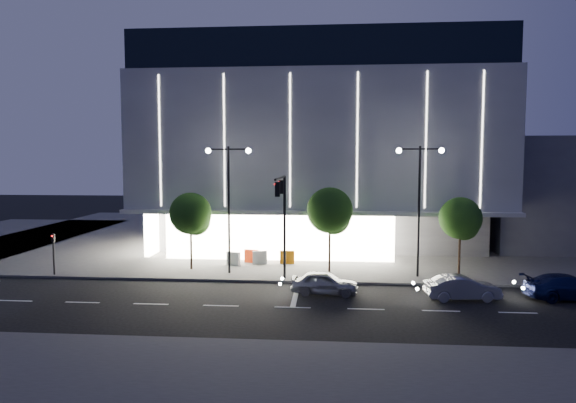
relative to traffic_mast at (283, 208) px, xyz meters
The scene contains 19 objects.
ground 6.12m from the traffic_mast, 106.66° to the right, with size 160.00×160.00×0.00m, color black.
sidewalk_museum 21.62m from the traffic_mast, 79.04° to the left, with size 70.00×40.00×0.15m, color #474747.
sidewalk_near 16.61m from the traffic_mast, 75.38° to the right, with size 70.00×10.00×0.15m, color #474747.
museum 19.54m from the traffic_mast, 84.04° to the left, with size 30.00×25.80×18.00m.
annex_building 32.43m from the traffic_mast, 39.57° to the left, with size 16.00×20.00×10.00m, color #4C4C51.
traffic_mast is the anchor object (origin of this frame).
street_lamp_west 4.89m from the traffic_mast, 146.35° to the left, with size 3.16×0.36×9.00m.
street_lamp_east 9.43m from the traffic_mast, 16.48° to the left, with size 3.16×0.36×9.00m.
ped_signal_far 16.35m from the traffic_mast, behind, with size 0.22×0.24×3.00m.
tree_left 7.95m from the traffic_mast, 152.16° to the left, with size 3.02×3.02×5.72m.
tree_mid 4.82m from the traffic_mast, 50.58° to the left, with size 3.25×3.25×6.15m.
tree_right 12.63m from the traffic_mast, 17.02° to the left, with size 2.91×2.91×5.51m.
car_lead 5.47m from the traffic_mast, 35.25° to the right, with size 1.62×4.03×1.37m, color #94979B.
car_second 11.79m from the traffic_mast, 13.03° to the right, with size 1.48×4.24×1.40m, color silver.
car_third 17.46m from the traffic_mast, ahead, with size 2.03×5.00×1.45m, color #141A4C.
barrier_a 8.27m from the traffic_mast, 115.38° to the left, with size 1.10×0.25×1.00m, color red.
barrier_b 8.01m from the traffic_mast, 128.75° to the left, with size 1.10×0.25×1.00m, color silver.
barrier_c 7.51m from the traffic_mast, 91.99° to the left, with size 1.10×0.25×1.00m, color orange.
barrier_d 7.68m from the traffic_mast, 111.24° to the left, with size 1.10×0.25×1.00m, color silver.
Camera 1 is at (4.01, -29.02, 8.19)m, focal length 32.00 mm.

